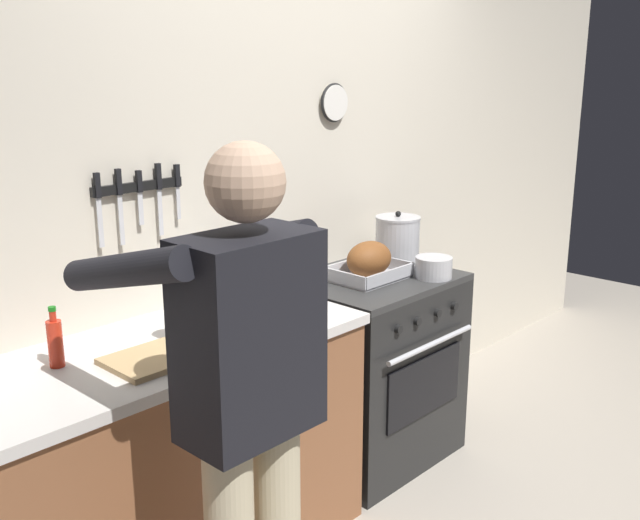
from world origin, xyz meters
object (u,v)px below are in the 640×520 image
stock_pot (397,240)px  bottle_hot_sauce (55,342)px  person_cook (246,398)px  roasting_pan (369,262)px  stove (370,367)px  saucepan (434,267)px  bottle_wine_red (276,269)px  bottle_dish_soap (251,279)px  cutting_board (162,356)px

stock_pot → bottle_hot_sauce: bearing=179.9°
person_cook → roasting_pan: bearing=-66.0°
stove → person_cook: bearing=-154.5°
stock_pot → saucepan: bearing=-109.0°
bottle_wine_red → bottle_dish_soap: bearing=132.8°
stove → stock_pot: stock_pot is taller
stock_pot → bottle_dish_soap: 0.91m
person_cook → bottle_dish_soap: bearing=-44.1°
cutting_board → bottle_dish_soap: bearing=22.0°
bottle_wine_red → saucepan: bearing=-20.1°
roasting_pan → stock_pot: size_ratio=1.36×
person_cook → bottle_dish_soap: person_cook is taller
stove → person_cook: (-1.31, -0.63, 0.50)m
bottle_wine_red → bottle_hot_sauce: bearing=178.8°
person_cook → bottle_hot_sauce: person_cook is taller
person_cook → cutting_board: size_ratio=4.61×
roasting_pan → bottle_wine_red: (-0.52, 0.07, 0.06)m
cutting_board → bottle_hot_sauce: bottle_hot_sauce is taller
bottle_hot_sauce → bottle_dish_soap: bottle_dish_soap is taller
roasting_pan → stock_pot: stock_pot is taller
cutting_board → bottle_wine_red: bottle_wine_red is taller
cutting_board → person_cook: bearing=-98.5°
bottle_hot_sauce → bottle_wine_red: 0.95m
person_cook → cutting_board: 0.52m
bottle_dish_soap → bottle_wine_red: (0.07, -0.08, 0.04)m
stock_pot → bottle_hot_sauce: stock_pot is taller
person_cook → stock_pot: size_ratio=6.40×
stock_pot → bottle_dish_soap: (-0.91, 0.06, -0.02)m
bottle_hot_sauce → cutting_board: bearing=-35.7°
stock_pot → bottle_wine_red: bottle_wine_red is taller
stock_pot → saucepan: stock_pot is taller
stock_pot → bottle_hot_sauce: (-1.79, 0.00, -0.03)m
roasting_pan → saucepan: 0.30m
stove → stock_pot: size_ratio=3.47×
saucepan → bottle_dish_soap: (-0.81, 0.34, 0.05)m
roasting_pan → bottle_wine_red: bottle_wine_red is taller
stove → roasting_pan: bearing=-165.9°
stock_pot → stove: bearing=-165.1°
saucepan → bottle_hot_sauce: bottle_hot_sauce is taller
cutting_board → stock_pot: bearing=7.2°
roasting_pan → saucepan: size_ratio=2.08×
roasting_pan → cutting_board: 1.21m
person_cook → roasting_pan: size_ratio=4.72×
person_cook → stock_pot: person_cook is taller
cutting_board → stove: bearing=5.3°
saucepan → bottle_dish_soap: bearing=156.9°
stock_pot → bottle_dish_soap: size_ratio=1.15×
stove → bottle_wine_red: 0.81m
person_cook → bottle_wine_red: person_cook is taller
saucepan → bottle_dish_soap: size_ratio=0.75×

